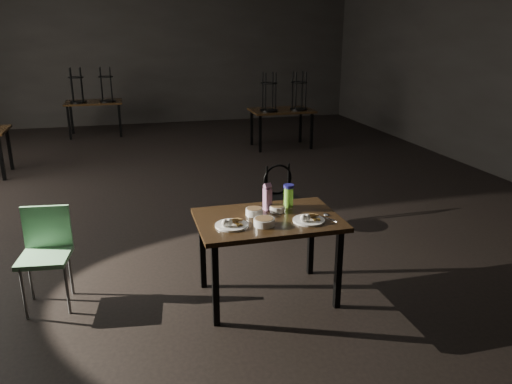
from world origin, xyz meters
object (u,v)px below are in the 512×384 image
object	(u,v)px
main_table	(268,226)
water_bottle	(289,195)
bentwood_chair	(281,193)
juice_carton	(267,198)
school_chair	(46,248)

from	to	relation	value
main_table	water_bottle	bearing A→B (deg)	40.74
main_table	bentwood_chair	distance (m)	1.53
juice_carton	bentwood_chair	distance (m)	1.39
school_chair	main_table	bearing A→B (deg)	-4.65
water_bottle	bentwood_chair	distance (m)	1.29
juice_carton	school_chair	bearing A→B (deg)	173.65
juice_carton	bentwood_chair	bearing A→B (deg)	66.95
main_table	bentwood_chair	size ratio (longest dim) A/B	1.53
school_chair	water_bottle	bearing A→B (deg)	2.59
main_table	juice_carton	distance (m)	0.27
water_bottle	bentwood_chair	world-z (taller)	water_bottle
bentwood_chair	main_table	bearing A→B (deg)	-120.49
juice_carton	bentwood_chair	size ratio (longest dim) A/B	0.31
main_table	water_bottle	distance (m)	0.38
water_bottle	school_chair	xyz separation A→B (m)	(-2.08, 0.17, -0.34)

